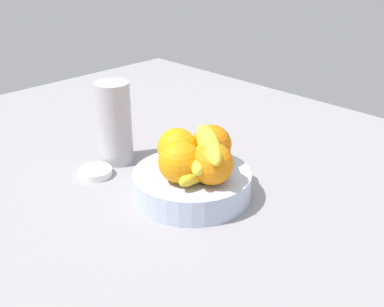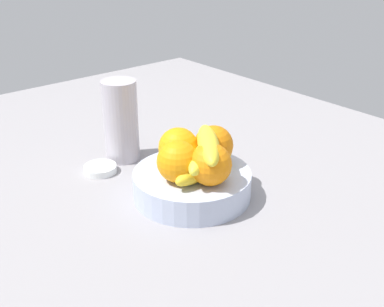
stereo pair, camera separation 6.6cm
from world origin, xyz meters
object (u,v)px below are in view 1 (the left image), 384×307
orange_front_right (179,162)px  orange_center (212,164)px  fruit_bowl (192,184)px  orange_back_left (212,144)px  jar_lid (96,172)px  orange_front_left (177,148)px  thermos_tumbler (114,123)px  banana_bunch (207,155)px

orange_front_right → orange_center: 6.10cm
orange_front_right → orange_center: same height
fruit_bowl → orange_back_left: (-0.31, 5.82, 6.57)cm
jar_lid → orange_front_right: bearing=11.5°
orange_front_left → orange_front_right: bearing=-39.9°
orange_front_right → thermos_tumbler: 24.43cm
orange_front_left → orange_back_left: 6.97cm
orange_back_left → banana_bunch: 5.36cm
orange_front_left → orange_back_left: size_ratio=1.00×
fruit_bowl → jar_lid: fruit_bowl is taller
fruit_bowl → orange_center: 8.68cm
thermos_tumbler → jar_lid: 11.65cm
fruit_bowl → orange_center: (5.66, -0.39, 6.57)cm
orange_front_left → orange_front_right: (4.78, -4.00, 0.00)cm
orange_front_right → thermos_tumbler: bearing=172.5°
orange_back_left → banana_bunch: banana_bunch is taller
orange_center → orange_back_left: bearing=133.9°
orange_front_left → banana_bunch: size_ratio=0.45×
orange_front_right → jar_lid: orange_front_right is taller
fruit_bowl → banana_bunch: (2.61, 1.32, 6.82)cm
orange_front_left → orange_back_left: same height
fruit_bowl → orange_center: bearing=-4.0°
thermos_tumbler → orange_front_left: bearing=2.3°
thermos_tumbler → jar_lid: (2.67, -7.58, -8.44)cm
orange_center → orange_front_right: bearing=-142.1°
fruit_bowl → orange_front_left: 7.66cm
fruit_bowl → orange_front_right: bearing=-78.5°
orange_front_left → orange_center: same height
orange_center → orange_front_left: bearing=178.5°
orange_back_left → jar_lid: orange_back_left is taller
orange_front_left → orange_center: 9.60cm
orange_front_right → banana_bunch: (1.76, 5.47, 0.25)cm
orange_front_left → jar_lid: size_ratio=1.12×
orange_front_right → thermos_tumbler: thermos_tumbler is taller
orange_center → orange_back_left: same height
orange_front_left → orange_center: bearing=-1.5°
fruit_bowl → banana_bunch: 7.42cm
banana_bunch → thermos_tumbler: 26.08cm
orange_back_left → orange_center: bearing=-46.1°
orange_front_right → orange_back_left: same height
fruit_bowl → orange_center: orange_center is taller
orange_front_right → banana_bunch: 5.75cm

